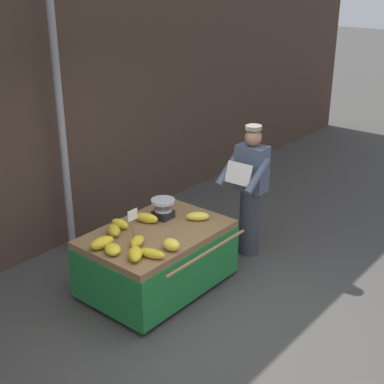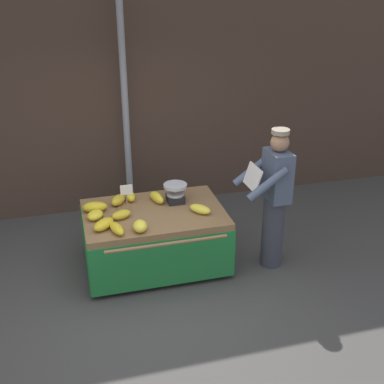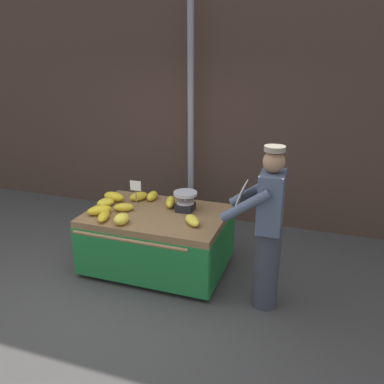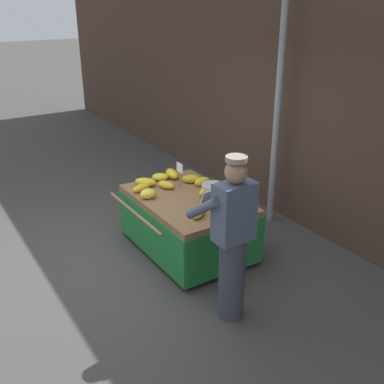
{
  "view_description": "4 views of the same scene",
  "coord_description": "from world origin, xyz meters",
  "px_view_note": "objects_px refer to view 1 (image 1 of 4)",
  "views": [
    {
      "loc": [
        -3.74,
        -2.84,
        3.46
      ],
      "look_at": [
        0.71,
        0.84,
        1.08
      ],
      "focal_mm": 51.02,
      "sensor_mm": 36.0,
      "label": 1
    },
    {
      "loc": [
        -0.67,
        -4.08,
        3.35
      ],
      "look_at": [
        0.66,
        0.84,
        0.98
      ],
      "focal_mm": 46.15,
      "sensor_mm": 36.0,
      "label": 2
    },
    {
      "loc": [
        2.03,
        -3.01,
        2.57
      ],
      "look_at": [
        0.67,
        0.97,
        1.04
      ],
      "focal_mm": 37.34,
      "sensor_mm": 36.0,
      "label": 3
    },
    {
      "loc": [
        4.62,
        -1.79,
        3.03
      ],
      "look_at": [
        0.46,
        0.87,
        0.9
      ],
      "focal_mm": 43.15,
      "sensor_mm": 36.0,
      "label": 4
    }
  ],
  "objects_px": {
    "street_pole": "(62,132)",
    "price_sign": "(133,218)",
    "banana_bunch_1": "(114,230)",
    "banana_bunch_7": "(171,245)",
    "weighing_scale": "(163,209)",
    "banana_bunch_0": "(113,249)",
    "banana_cart": "(157,246)",
    "banana_bunch_8": "(135,254)",
    "banana_bunch_9": "(120,224)",
    "banana_bunch_2": "(102,243)",
    "banana_bunch_5": "(147,218)",
    "banana_bunch_6": "(152,253)",
    "banana_bunch_3": "(198,216)",
    "vendor_person": "(250,191)",
    "banana_bunch_4": "(137,241)"
  },
  "relations": [
    {
      "from": "banana_bunch_5",
      "to": "banana_bunch_6",
      "type": "xyz_separation_m",
      "value": [
        -0.56,
        -0.62,
        -0.01
      ]
    },
    {
      "from": "banana_bunch_0",
      "to": "banana_bunch_7",
      "type": "xyz_separation_m",
      "value": [
        0.44,
        -0.41,
        0.01
      ]
    },
    {
      "from": "banana_bunch_0",
      "to": "vendor_person",
      "type": "distance_m",
      "value": 2.05
    },
    {
      "from": "street_pole",
      "to": "price_sign",
      "type": "bearing_deg",
      "value": -98.92
    },
    {
      "from": "banana_cart",
      "to": "vendor_person",
      "type": "xyz_separation_m",
      "value": [
        1.35,
        -0.34,
        0.34
      ]
    },
    {
      "from": "banana_bunch_1",
      "to": "weighing_scale",
      "type": "bearing_deg",
      "value": -10.14
    },
    {
      "from": "banana_cart",
      "to": "banana_bunch_3",
      "type": "xyz_separation_m",
      "value": [
        0.51,
        -0.18,
        0.25
      ]
    },
    {
      "from": "banana_bunch_3",
      "to": "banana_bunch_8",
      "type": "bearing_deg",
      "value": -175.61
    },
    {
      "from": "banana_bunch_6",
      "to": "banana_bunch_8",
      "type": "relative_size",
      "value": 1.03
    },
    {
      "from": "banana_bunch_4",
      "to": "banana_bunch_3",
      "type": "bearing_deg",
      "value": -6.3
    },
    {
      "from": "banana_bunch_1",
      "to": "banana_bunch_7",
      "type": "bearing_deg",
      "value": -78.44
    },
    {
      "from": "banana_bunch_0",
      "to": "banana_bunch_9",
      "type": "height_order",
      "value": "banana_bunch_9"
    },
    {
      "from": "price_sign",
      "to": "banana_bunch_9",
      "type": "xyz_separation_m",
      "value": [
        0.08,
        0.29,
        -0.19
      ]
    },
    {
      "from": "banana_cart",
      "to": "banana_bunch_6",
      "type": "bearing_deg",
      "value": -141.06
    },
    {
      "from": "weighing_scale",
      "to": "price_sign",
      "type": "xyz_separation_m",
      "value": [
        -0.59,
        -0.1,
        0.13
      ]
    },
    {
      "from": "banana_bunch_3",
      "to": "street_pole",
      "type": "bearing_deg",
      "value": 109.69
    },
    {
      "from": "banana_bunch_1",
      "to": "banana_bunch_2",
      "type": "bearing_deg",
      "value": -156.07
    },
    {
      "from": "banana_cart",
      "to": "banana_bunch_3",
      "type": "distance_m",
      "value": 0.6
    },
    {
      "from": "banana_bunch_0",
      "to": "banana_bunch_2",
      "type": "xyz_separation_m",
      "value": [
        0.01,
        0.18,
        0.01
      ]
    },
    {
      "from": "price_sign",
      "to": "banana_bunch_3",
      "type": "bearing_deg",
      "value": -17.27
    },
    {
      "from": "banana_bunch_8",
      "to": "price_sign",
      "type": "bearing_deg",
      "value": 47.48
    },
    {
      "from": "price_sign",
      "to": "banana_bunch_7",
      "type": "height_order",
      "value": "price_sign"
    },
    {
      "from": "banana_cart",
      "to": "banana_bunch_8",
      "type": "height_order",
      "value": "banana_bunch_8"
    },
    {
      "from": "weighing_scale",
      "to": "banana_bunch_0",
      "type": "distance_m",
      "value": 0.99
    },
    {
      "from": "banana_bunch_7",
      "to": "vendor_person",
      "type": "height_order",
      "value": "vendor_person"
    },
    {
      "from": "banana_bunch_3",
      "to": "banana_bunch_4",
      "type": "bearing_deg",
      "value": 173.7
    },
    {
      "from": "banana_bunch_0",
      "to": "banana_bunch_7",
      "type": "distance_m",
      "value": 0.61
    },
    {
      "from": "banana_bunch_6",
      "to": "vendor_person",
      "type": "relative_size",
      "value": 0.17
    },
    {
      "from": "price_sign",
      "to": "banana_bunch_0",
      "type": "bearing_deg",
      "value": -168.03
    },
    {
      "from": "street_pole",
      "to": "banana_bunch_4",
      "type": "relative_size",
      "value": 13.62
    },
    {
      "from": "banana_bunch_4",
      "to": "price_sign",
      "type": "bearing_deg",
      "value": 58.29
    },
    {
      "from": "banana_bunch_4",
      "to": "banana_bunch_5",
      "type": "bearing_deg",
      "value": 33.77
    },
    {
      "from": "banana_bunch_1",
      "to": "vendor_person",
      "type": "relative_size",
      "value": 0.14
    },
    {
      "from": "banana_bunch_5",
      "to": "banana_bunch_9",
      "type": "relative_size",
      "value": 1.21
    },
    {
      "from": "banana_bunch_2",
      "to": "banana_bunch_5",
      "type": "xyz_separation_m",
      "value": [
        0.74,
        0.07,
        -0.0
      ]
    },
    {
      "from": "banana_bunch_6",
      "to": "banana_bunch_9",
      "type": "distance_m",
      "value": 0.79
    },
    {
      "from": "banana_bunch_9",
      "to": "banana_bunch_3",
      "type": "bearing_deg",
      "value": -36.82
    },
    {
      "from": "banana_bunch_2",
      "to": "vendor_person",
      "type": "height_order",
      "value": "vendor_person"
    },
    {
      "from": "banana_cart",
      "to": "banana_bunch_9",
      "type": "bearing_deg",
      "value": 120.8
    },
    {
      "from": "price_sign",
      "to": "banana_bunch_0",
      "type": "distance_m",
      "value": 0.43
    },
    {
      "from": "banana_bunch_3",
      "to": "banana_bunch_7",
      "type": "xyz_separation_m",
      "value": [
        -0.74,
        -0.24,
        0.01
      ]
    },
    {
      "from": "banana_bunch_3",
      "to": "banana_bunch_8",
      "type": "height_order",
      "value": "banana_bunch_8"
    },
    {
      "from": "banana_cart",
      "to": "banana_bunch_8",
      "type": "relative_size",
      "value": 5.86
    },
    {
      "from": "banana_bunch_4",
      "to": "banana_bunch_6",
      "type": "xyz_separation_m",
      "value": [
        -0.09,
        -0.3,
        -0.0
      ]
    },
    {
      "from": "price_sign",
      "to": "banana_bunch_7",
      "type": "bearing_deg",
      "value": -82.29
    },
    {
      "from": "price_sign",
      "to": "vendor_person",
      "type": "height_order",
      "value": "vendor_person"
    },
    {
      "from": "weighing_scale",
      "to": "banana_bunch_7",
      "type": "xyz_separation_m",
      "value": [
        -0.53,
        -0.6,
        -0.06
      ]
    },
    {
      "from": "banana_cart",
      "to": "banana_bunch_6",
      "type": "height_order",
      "value": "banana_bunch_6"
    },
    {
      "from": "price_sign",
      "to": "banana_bunch_5",
      "type": "xyz_separation_m",
      "value": [
        0.38,
        0.17,
        -0.19
      ]
    },
    {
      "from": "banana_bunch_2",
      "to": "banana_bunch_5",
      "type": "bearing_deg",
      "value": 5.2
    }
  ]
}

